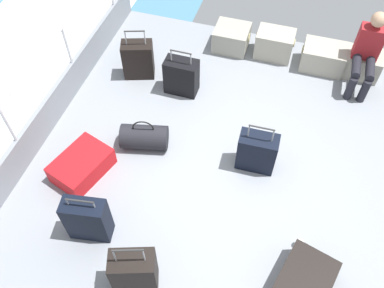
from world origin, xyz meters
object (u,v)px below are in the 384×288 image
object	(u,v)px
cargo_crate_2	(323,57)
suitcase_0	(257,152)
suitcase_1	(304,282)
suitcase_2	(138,60)
suitcase_3	(134,271)
passenger_seated	(368,51)
cargo_crate_1	(274,44)
paper_cup	(299,244)
cargo_crate_0	(232,38)
duffel_bag	(144,137)
suitcase_4	(82,165)
suitcase_5	(181,77)
cargo_crate_3	(359,63)
suitcase_6	(87,219)

from	to	relation	value
cargo_crate_2	suitcase_0	size ratio (longest dim) A/B	0.90
suitcase_1	suitcase_2	xyz separation A→B (m)	(-2.69, 2.43, 0.14)
suitcase_2	suitcase_3	world-z (taller)	suitcase_3
passenger_seated	suitcase_1	bearing A→B (deg)	-96.00
suitcase_3	cargo_crate_1	bearing A→B (deg)	79.80
cargo_crate_1	suitcase_1	xyz separation A→B (m)	(0.91, -3.42, -0.07)
suitcase_1	paper_cup	size ratio (longest dim) A/B	7.40
cargo_crate_0	duffel_bag	distance (m)	2.26
cargo_crate_1	suitcase_2	bearing A→B (deg)	-150.87
suitcase_0	suitcase_1	distance (m)	1.54
cargo_crate_2	suitcase_4	xyz separation A→B (m)	(-2.54, -2.74, -0.05)
cargo_crate_0	suitcase_2	world-z (taller)	suitcase_2
suitcase_2	suitcase_5	world-z (taller)	suitcase_2
passenger_seated	suitcase_1	xyz separation A→B (m)	(-0.34, -3.20, -0.41)
cargo_crate_3	suitcase_2	xyz separation A→B (m)	(-3.03, -0.95, 0.10)
cargo_crate_1	suitcase_5	bearing A→B (deg)	-134.18
suitcase_5	paper_cup	world-z (taller)	suitcase_5
cargo_crate_0	suitcase_4	bearing A→B (deg)	-112.57
cargo_crate_0	suitcase_1	world-z (taller)	cargo_crate_0
cargo_crate_3	passenger_seated	bearing A→B (deg)	-90.00
cargo_crate_3	suitcase_6	distance (m)	4.32
passenger_seated	suitcase_0	distance (m)	2.19
duffel_bag	suitcase_6	bearing A→B (deg)	-95.39
cargo_crate_0	passenger_seated	world-z (taller)	passenger_seated
cargo_crate_0	suitcase_0	xyz separation A→B (m)	(0.80, -2.08, 0.08)
cargo_crate_2	duffel_bag	bearing A→B (deg)	-132.74
suitcase_4	suitcase_6	bearing A→B (deg)	-57.22
cargo_crate_1	suitcase_5	distance (m)	1.57
cargo_crate_3	paper_cup	bearing A→B (deg)	-98.20
suitcase_0	suitcase_3	bearing A→B (deg)	-115.48
cargo_crate_3	suitcase_6	bearing A→B (deg)	-127.10
cargo_crate_0	cargo_crate_3	xyz separation A→B (m)	(1.90, -0.03, 0.00)
suitcase_6	duffel_bag	distance (m)	1.31
cargo_crate_0	suitcase_4	size ratio (longest dim) A/B	0.68
cargo_crate_2	suitcase_0	bearing A→B (deg)	-105.99
duffel_bag	suitcase_3	bearing A→B (deg)	-71.81
suitcase_1	suitcase_2	bearing A→B (deg)	137.93
cargo_crate_3	suitcase_5	world-z (taller)	suitcase_5
cargo_crate_0	duffel_bag	size ratio (longest dim) A/B	0.86
suitcase_5	suitcase_6	xyz separation A→B (m)	(-0.27, -2.36, 0.04)
cargo_crate_2	suitcase_6	xyz separation A→B (m)	(-2.09, -3.43, 0.12)
suitcase_3	suitcase_5	world-z (taller)	suitcase_3
cargo_crate_2	suitcase_5	bearing A→B (deg)	-149.59
cargo_crate_2	suitcase_1	size ratio (longest dim) A/B	0.87
paper_cup	suitcase_4	bearing A→B (deg)	175.67
suitcase_5	duffel_bag	world-z (taller)	suitcase_5
passenger_seated	suitcase_6	world-z (taller)	passenger_seated
cargo_crate_3	paper_cup	xyz separation A→B (m)	(-0.43, -2.95, -0.13)
cargo_crate_1	suitcase_6	xyz separation A→B (m)	(-1.36, -3.49, 0.09)
cargo_crate_0	passenger_seated	size ratio (longest dim) A/B	0.52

